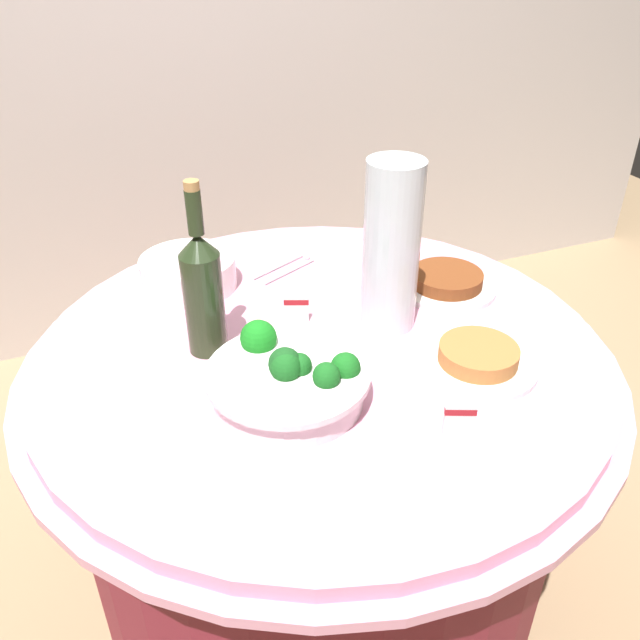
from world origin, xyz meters
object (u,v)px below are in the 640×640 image
at_px(serving_tongs, 286,268).
at_px(food_plate_stir_fry, 446,282).
at_px(label_placard_front, 460,418).
at_px(food_plate_peanuts, 478,359).
at_px(label_placard_mid, 296,308).
at_px(broccoli_bowl, 289,380).
at_px(decorative_fruit_vase, 391,257).
at_px(wine_bottle, 203,290).
at_px(plate_stack, 189,272).

bearing_deg(serving_tongs, food_plate_stir_fry, -36.38).
bearing_deg(label_placard_front, food_plate_peanuts, 47.72).
distance_m(food_plate_stir_fry, label_placard_mid, 0.35).
xyz_separation_m(serving_tongs, food_plate_stir_fry, (0.30, -0.22, 0.01)).
height_order(broccoli_bowl, food_plate_stir_fry, broccoli_bowl).
bearing_deg(decorative_fruit_vase, food_plate_peanuts, -66.43).
bearing_deg(food_plate_peanuts, broccoli_bowl, 173.22).
bearing_deg(wine_bottle, food_plate_stir_fry, 3.48).
bearing_deg(food_plate_peanuts, plate_stack, 130.49).
xyz_separation_m(decorative_fruit_vase, label_placard_mid, (-0.17, 0.08, -0.12)).
distance_m(food_plate_peanuts, label_placard_front, 0.19).
height_order(broccoli_bowl, label_placard_mid, broccoli_bowl).
bearing_deg(wine_bottle, serving_tongs, 45.86).
height_order(label_placard_front, label_placard_mid, same).
distance_m(broccoli_bowl, wine_bottle, 0.24).
height_order(plate_stack, food_plate_stir_fry, plate_stack).
distance_m(serving_tongs, food_plate_stir_fry, 0.37).
distance_m(food_plate_stir_fry, label_placard_front, 0.48).
bearing_deg(decorative_fruit_vase, food_plate_stir_fry, 22.69).
relative_size(broccoli_bowl, decorative_fruit_vase, 0.82).
height_order(food_plate_peanuts, food_plate_stir_fry, food_plate_peanuts).
xyz_separation_m(serving_tongs, label_placard_mid, (-0.06, -0.22, 0.03)).
bearing_deg(label_placard_mid, serving_tongs, 76.06).
relative_size(plate_stack, decorative_fruit_vase, 0.62).
bearing_deg(decorative_fruit_vase, wine_bottle, 172.90).
distance_m(decorative_fruit_vase, label_placard_front, 0.36).
xyz_separation_m(plate_stack, label_placard_mid, (0.17, -0.23, -0.00)).
bearing_deg(wine_bottle, broccoli_bowl, -65.21).
relative_size(wine_bottle, label_placard_front, 6.11).
relative_size(decorative_fruit_vase, food_plate_peanuts, 1.55).
bearing_deg(label_placard_mid, food_plate_peanuts, -47.08).
bearing_deg(food_plate_stir_fry, decorative_fruit_vase, -157.31).
bearing_deg(food_plate_stir_fry, broccoli_bowl, -152.75).
relative_size(broccoli_bowl, wine_bottle, 0.83).
height_order(broccoli_bowl, wine_bottle, wine_bottle).
bearing_deg(food_plate_stir_fry, label_placard_mid, -179.70).
distance_m(wine_bottle, label_placard_front, 0.51).
height_order(wine_bottle, serving_tongs, wine_bottle).
relative_size(broccoli_bowl, label_placard_front, 5.09).
height_order(plate_stack, label_placard_mid, plate_stack).
xyz_separation_m(serving_tongs, food_plate_peanuts, (0.20, -0.49, 0.01)).
bearing_deg(wine_bottle, decorative_fruit_vase, -7.10).
distance_m(broccoli_bowl, plate_stack, 0.46).
bearing_deg(wine_bottle, plate_stack, 85.71).
distance_m(plate_stack, wine_bottle, 0.27).
bearing_deg(label_placard_mid, decorative_fruit_vase, -24.34).
bearing_deg(label_placard_front, plate_stack, 114.70).
bearing_deg(decorative_fruit_vase, label_placard_front, -97.42).
height_order(serving_tongs, label_placard_mid, label_placard_mid).
relative_size(serving_tongs, label_placard_mid, 2.97).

